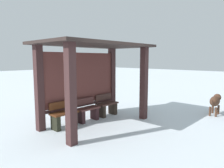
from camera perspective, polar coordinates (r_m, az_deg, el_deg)
ground_plane at (r=6.33m, az=-4.22°, el=-10.82°), size 60.00×60.00×0.00m
bus_shelter at (r=6.18m, az=-5.67°, el=4.60°), size 3.36×1.92×2.37m
bench_left_inside at (r=6.04m, az=-13.06°, el=-8.79°), size 0.76×0.37×0.73m
bench_center_inside at (r=6.54m, az=-6.76°, el=-7.47°), size 0.76×0.34×0.71m
bench_right_inside at (r=7.11m, az=-1.44°, el=-6.22°), size 0.76×0.38×0.72m
dog at (r=8.04m, az=26.49°, el=-4.22°), size 1.05×0.37×0.68m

